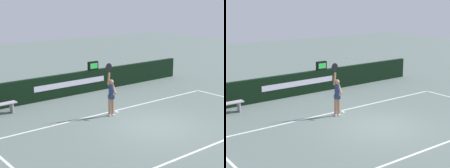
# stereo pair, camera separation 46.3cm
# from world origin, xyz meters

# --- Properties ---
(ground_plane) EXTENTS (60.00, 60.00, 0.00)m
(ground_plane) POSITION_xyz_m (0.00, 0.00, 0.00)
(ground_plane) COLOR slate
(court_lines) EXTENTS (12.25, 5.38, 0.00)m
(court_lines) POSITION_xyz_m (0.00, -0.04, 0.00)
(court_lines) COLOR white
(court_lines) RESTS_ON ground
(back_wall) EXTENTS (15.66, 0.23, 1.21)m
(back_wall) POSITION_xyz_m (-0.00, 6.18, 0.60)
(back_wall) COLOR black
(back_wall) RESTS_ON ground
(speed_display) EXTENTS (0.61, 0.19, 0.47)m
(speed_display) POSITION_xyz_m (1.38, 6.18, 1.44)
(speed_display) COLOR black
(speed_display) RESTS_ON back_wall
(tennis_player) EXTENTS (0.46, 0.45, 2.39)m
(tennis_player) POSITION_xyz_m (-0.54, 2.13, 0.98)
(tennis_player) COLOR #A6704F
(tennis_player) RESTS_ON ground
(tennis_ball) EXTENTS (0.07, 0.07, 0.07)m
(tennis_ball) POSITION_xyz_m (-0.23, 1.82, 2.64)
(tennis_ball) COLOR #C5DD38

